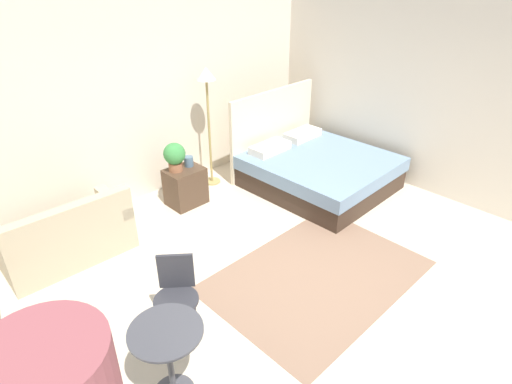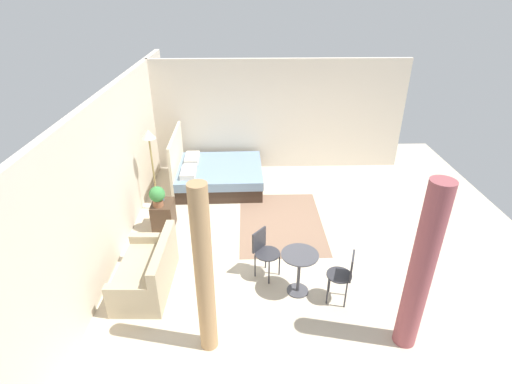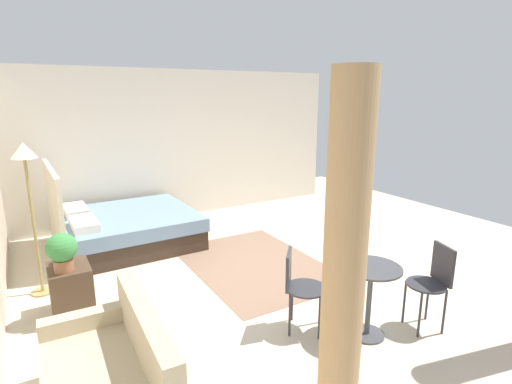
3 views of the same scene
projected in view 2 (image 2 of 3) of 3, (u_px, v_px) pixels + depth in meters
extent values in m
cube|color=beige|center=(288.00, 229.00, 7.81)|extent=(9.10, 9.34, 0.02)
cube|color=beige|center=(117.00, 167.00, 7.08)|extent=(9.10, 0.12, 2.77)
cube|color=beige|center=(278.00, 115.00, 9.84)|extent=(0.12, 6.34, 2.77)
cube|color=#7F604C|center=(281.00, 222.00, 8.00)|extent=(2.38, 1.67, 0.01)
cube|color=#38281E|center=(220.00, 180.00, 9.39)|extent=(1.83, 1.97, 0.30)
cube|color=slate|center=(220.00, 170.00, 9.27)|extent=(1.87, 2.01, 0.20)
cube|color=beige|center=(177.00, 161.00, 9.11)|extent=(1.85, 0.09, 1.33)
cube|color=silver|center=(189.00, 172.00, 8.82)|extent=(0.65, 0.33, 0.12)
cube|color=silver|center=(192.00, 158.00, 9.51)|extent=(0.65, 0.33, 0.12)
cube|color=tan|center=(146.00, 276.00, 6.23)|extent=(1.45, 0.83, 0.42)
cube|color=tan|center=(163.00, 255.00, 6.03)|extent=(1.42, 0.19, 0.40)
cube|color=tan|center=(153.00, 238.00, 6.66)|extent=(0.17, 0.78, 0.14)
cube|color=tan|center=(131.00, 290.00, 5.53)|extent=(0.17, 0.78, 0.14)
cube|color=#473323|center=(164.00, 215.00, 7.74)|extent=(0.52, 0.41, 0.55)
cylinder|color=#935B3D|center=(158.00, 203.00, 7.49)|extent=(0.19, 0.19, 0.13)
sphere|color=#387F3D|center=(157.00, 194.00, 7.40)|extent=(0.30, 0.30, 0.30)
cylinder|color=slate|center=(161.00, 197.00, 7.68)|extent=(0.13, 0.13, 0.14)
cylinder|color=#99844C|center=(159.00, 209.00, 8.46)|extent=(0.26, 0.26, 0.02)
cylinder|color=#99844C|center=(154.00, 175.00, 8.07)|extent=(0.04, 0.04, 1.61)
cone|color=beige|center=(148.00, 134.00, 7.65)|extent=(0.27, 0.27, 0.18)
cylinder|color=#3F3F44|center=(298.00, 290.00, 6.22)|extent=(0.34, 0.34, 0.02)
cylinder|color=#3F3F44|center=(299.00, 274.00, 6.06)|extent=(0.05, 0.05, 0.71)
cylinder|color=#3F3F44|center=(300.00, 255.00, 5.88)|extent=(0.57, 0.57, 0.02)
cylinder|color=#2D2D33|center=(269.00, 273.00, 6.28)|extent=(0.02, 0.02, 0.44)
cylinder|color=#2D2D33|center=(279.00, 264.00, 6.48)|extent=(0.02, 0.02, 0.44)
cylinder|color=#2D2D33|center=(255.00, 266.00, 6.44)|extent=(0.02, 0.02, 0.44)
cylinder|color=#2D2D33|center=(266.00, 257.00, 6.63)|extent=(0.02, 0.02, 0.44)
cylinder|color=#2D2D33|center=(267.00, 253.00, 6.35)|extent=(0.58, 0.58, 0.02)
cube|color=#2D2D33|center=(259.00, 240.00, 6.35)|extent=(0.27, 0.24, 0.37)
cylinder|color=#2D2D33|center=(330.00, 280.00, 6.10)|extent=(0.02, 0.02, 0.47)
cylinder|color=#2D2D33|center=(328.00, 292.00, 5.88)|extent=(0.02, 0.02, 0.47)
cylinder|color=#2D2D33|center=(347.00, 284.00, 6.03)|extent=(0.02, 0.02, 0.47)
cylinder|color=#2D2D33|center=(346.00, 295.00, 5.81)|extent=(0.02, 0.02, 0.47)
cylinder|color=#2D2D33|center=(339.00, 275.00, 5.84)|extent=(0.49, 0.49, 0.02)
cube|color=#2D2D33|center=(352.00, 266.00, 5.70)|extent=(0.30, 0.13, 0.39)
cylinder|color=#994C51|center=(421.00, 270.00, 4.79)|extent=(0.30, 0.30, 2.46)
cylinder|color=tan|center=(204.00, 274.00, 4.73)|extent=(0.23, 0.23, 2.46)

